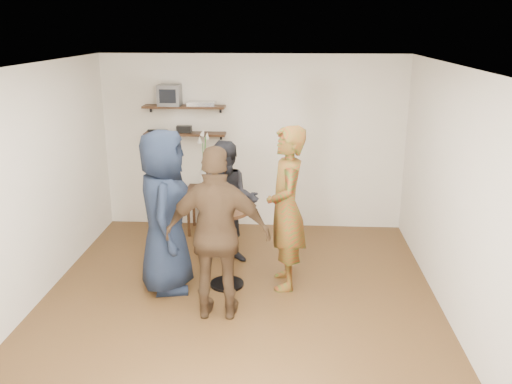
# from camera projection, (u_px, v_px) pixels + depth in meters

# --- Properties ---
(room) EXTENTS (4.58, 5.08, 2.68)m
(room) POSITION_uv_depth(u_px,v_px,m) (237.00, 192.00, 5.71)
(room) COLOR #452B16
(room) RESTS_ON ground
(shelf_upper) EXTENTS (1.20, 0.25, 0.04)m
(shelf_upper) POSITION_uv_depth(u_px,v_px,m) (184.00, 107.00, 7.87)
(shelf_upper) COLOR black
(shelf_upper) RESTS_ON room
(shelf_lower) EXTENTS (1.20, 0.25, 0.04)m
(shelf_lower) POSITION_uv_depth(u_px,v_px,m) (185.00, 134.00, 7.99)
(shelf_lower) COLOR black
(shelf_lower) RESTS_ON room
(crt_monitor) EXTENTS (0.32, 0.30, 0.30)m
(crt_monitor) POSITION_uv_depth(u_px,v_px,m) (170.00, 95.00, 7.84)
(crt_monitor) COLOR #59595B
(crt_monitor) RESTS_ON shelf_upper
(dvd_deck) EXTENTS (0.40, 0.24, 0.06)m
(dvd_deck) POSITION_uv_depth(u_px,v_px,m) (202.00, 104.00, 7.84)
(dvd_deck) COLOR silver
(dvd_deck) RESTS_ON shelf_upper
(radio) EXTENTS (0.22, 0.10, 0.10)m
(radio) POSITION_uv_depth(u_px,v_px,m) (184.00, 129.00, 7.97)
(radio) COLOR black
(radio) RESTS_ON shelf_lower
(power_strip) EXTENTS (0.30, 0.05, 0.03)m
(power_strip) POSITION_uv_depth(u_px,v_px,m) (158.00, 131.00, 8.05)
(power_strip) COLOR black
(power_strip) RESTS_ON shelf_lower
(side_table) EXTENTS (0.56, 0.56, 0.66)m
(side_table) POSITION_uv_depth(u_px,v_px,m) (205.00, 196.00, 8.04)
(side_table) COLOR black
(side_table) RESTS_ON room
(vase_lilies) EXTENTS (0.19, 0.19, 0.92)m
(vase_lilies) POSITION_uv_depth(u_px,v_px,m) (205.00, 170.00, 7.92)
(vase_lilies) COLOR silver
(vase_lilies) RESTS_ON side_table
(drinks_table) EXTENTS (0.52, 0.52, 0.96)m
(drinks_table) POSITION_uv_depth(u_px,v_px,m) (226.00, 237.00, 6.32)
(drinks_table) COLOR black
(drinks_table) RESTS_ON room
(wine_glass_fl) EXTENTS (0.07, 0.07, 0.22)m
(wine_glass_fl) POSITION_uv_depth(u_px,v_px,m) (219.00, 198.00, 6.14)
(wine_glass_fl) COLOR silver
(wine_glass_fl) RESTS_ON drinks_table
(wine_glass_fr) EXTENTS (0.07, 0.07, 0.21)m
(wine_glass_fr) POSITION_uv_depth(u_px,v_px,m) (231.00, 198.00, 6.16)
(wine_glass_fr) COLOR silver
(wine_glass_fr) RESTS_ON drinks_table
(wine_glass_bl) EXTENTS (0.06, 0.06, 0.19)m
(wine_glass_bl) POSITION_uv_depth(u_px,v_px,m) (225.00, 198.00, 6.24)
(wine_glass_bl) COLOR silver
(wine_glass_bl) RESTS_ON drinks_table
(wine_glass_br) EXTENTS (0.07, 0.07, 0.22)m
(wine_glass_br) POSITION_uv_depth(u_px,v_px,m) (228.00, 197.00, 6.18)
(wine_glass_br) COLOR silver
(wine_glass_br) RESTS_ON drinks_table
(person_plaid) EXTENTS (0.53, 0.74, 1.93)m
(person_plaid) POSITION_uv_depth(u_px,v_px,m) (286.00, 209.00, 6.24)
(person_plaid) COLOR #A62213
(person_plaid) RESTS_ON room
(person_dark) EXTENTS (0.83, 0.66, 1.61)m
(person_dark) POSITION_uv_depth(u_px,v_px,m) (228.00, 203.00, 6.93)
(person_dark) COLOR black
(person_dark) RESTS_ON room
(person_navy) EXTENTS (0.73, 1.01, 1.90)m
(person_navy) POSITION_uv_depth(u_px,v_px,m) (165.00, 212.00, 6.17)
(person_navy) COLOR black
(person_navy) RESTS_ON room
(person_brown) EXTENTS (1.09, 0.45, 1.86)m
(person_brown) POSITION_uv_depth(u_px,v_px,m) (218.00, 235.00, 5.57)
(person_brown) COLOR #3F2C1B
(person_brown) RESTS_ON room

